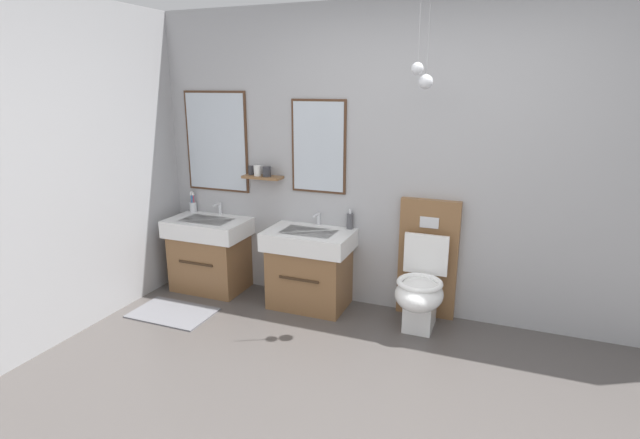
{
  "coord_description": "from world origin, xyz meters",
  "views": [
    {
      "loc": [
        0.68,
        -2.11,
        1.88
      ],
      "look_at": [
        -0.78,
        1.57,
        0.79
      ],
      "focal_mm": 27.54,
      "sensor_mm": 36.0,
      "label": 1
    }
  ],
  "objects_px": {
    "vanity_sink_right": "(310,266)",
    "toothbrush_cup": "(193,206)",
    "soap_dispenser": "(350,221)",
    "vanity_sink_left": "(210,252)",
    "toilet": "(423,280)"
  },
  "relations": [
    {
      "from": "vanity_sink_right",
      "to": "toothbrush_cup",
      "type": "distance_m",
      "value": 1.37
    },
    {
      "from": "soap_dispenser",
      "to": "vanity_sink_left",
      "type": "bearing_deg",
      "value": -172.14
    },
    {
      "from": "vanity_sink_left",
      "to": "toothbrush_cup",
      "type": "height_order",
      "value": "toothbrush_cup"
    },
    {
      "from": "vanity_sink_right",
      "to": "toothbrush_cup",
      "type": "xyz_separation_m",
      "value": [
        -1.31,
        0.17,
        0.38
      ]
    },
    {
      "from": "vanity_sink_right",
      "to": "toilet",
      "type": "xyz_separation_m",
      "value": [
        0.98,
        0.01,
        0.02
      ]
    },
    {
      "from": "toilet",
      "to": "toothbrush_cup",
      "type": "distance_m",
      "value": 2.32
    },
    {
      "from": "soap_dispenser",
      "to": "toilet",
      "type": "bearing_deg",
      "value": -14.1
    },
    {
      "from": "vanity_sink_left",
      "to": "vanity_sink_right",
      "type": "bearing_deg",
      "value": 0.0
    },
    {
      "from": "vanity_sink_left",
      "to": "toilet",
      "type": "relative_size",
      "value": 0.74
    },
    {
      "from": "vanity_sink_left",
      "to": "toothbrush_cup",
      "type": "relative_size",
      "value": 3.67
    },
    {
      "from": "toilet",
      "to": "soap_dispenser",
      "type": "relative_size",
      "value": 5.8
    },
    {
      "from": "vanity_sink_right",
      "to": "soap_dispenser",
      "type": "distance_m",
      "value": 0.53
    },
    {
      "from": "vanity_sink_left",
      "to": "toilet",
      "type": "distance_m",
      "value": 2.0
    },
    {
      "from": "toilet",
      "to": "soap_dispenser",
      "type": "xyz_separation_m",
      "value": [
        -0.68,
        0.17,
        0.38
      ]
    },
    {
      "from": "vanity_sink_left",
      "to": "toilet",
      "type": "bearing_deg",
      "value": 0.32
    }
  ]
}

